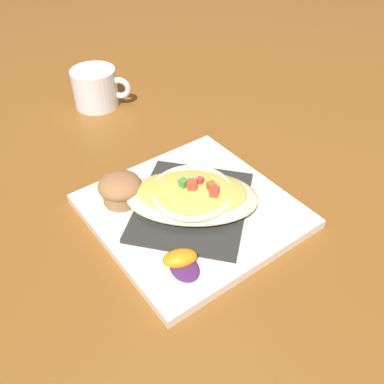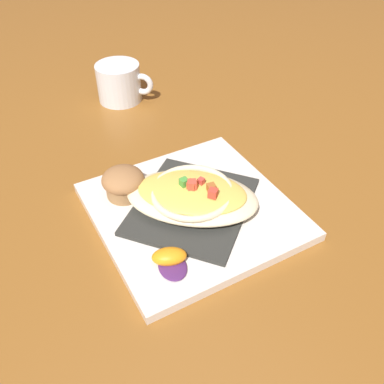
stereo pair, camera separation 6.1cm
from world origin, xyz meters
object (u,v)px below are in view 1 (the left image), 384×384
Objects in this scene: gratin_dish at (192,195)px; orange_garnish at (181,261)px; square_plate at (192,211)px; muffin at (120,188)px; coffee_mug at (96,90)px.

gratin_dish is 3.53× the size of orange_garnish.
gratin_dish is (-0.00, -0.00, 0.03)m from square_plate.
orange_garnish is (-0.15, 0.02, -0.02)m from muffin.
coffee_mug is (0.28, -0.16, -0.00)m from muffin.
coffee_mug is at bearing -23.37° from orange_garnish.
gratin_dish is at bearing -149.27° from square_plate.
coffee_mug is at bearing -15.21° from gratin_dish.
square_plate is at bearing 30.73° from gratin_dish.
muffin is 0.60× the size of coffee_mug.
muffin is at bearing 35.88° from square_plate.
gratin_dish is 0.11m from orange_garnish.
square_plate is 0.38m from coffee_mug.
coffee_mug is (0.37, -0.10, -0.00)m from gratin_dish.
muffin is at bearing -9.28° from orange_garnish.
orange_garnish is at bearing 170.72° from muffin.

